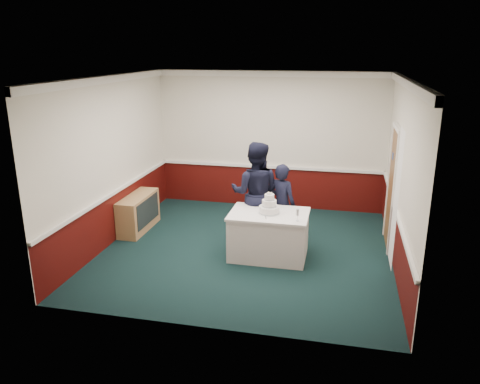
% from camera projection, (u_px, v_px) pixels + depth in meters
% --- Properties ---
extents(ground, '(5.00, 5.00, 0.00)m').
position_uv_depth(ground, '(247.00, 249.00, 8.35)').
color(ground, black).
rests_on(ground, ground).
extents(room_shell, '(5.00, 5.00, 3.00)m').
position_uv_depth(room_shell, '(258.00, 135.00, 8.33)').
color(room_shell, silver).
rests_on(room_shell, ground).
extents(sideboard, '(0.41, 1.20, 0.70)m').
position_uv_depth(sideboard, '(139.00, 213.00, 9.18)').
color(sideboard, tan).
rests_on(sideboard, ground).
extents(cake_table, '(1.32, 0.92, 0.79)m').
position_uv_depth(cake_table, '(269.00, 234.00, 7.98)').
color(cake_table, white).
rests_on(cake_table, ground).
extents(wedding_cake, '(0.35, 0.35, 0.36)m').
position_uv_depth(wedding_cake, '(269.00, 207.00, 7.83)').
color(wedding_cake, white).
rests_on(wedding_cake, cake_table).
extents(cake_knife, '(0.07, 0.22, 0.00)m').
position_uv_depth(cake_knife, '(265.00, 217.00, 7.68)').
color(cake_knife, silver).
rests_on(cake_knife, cake_table).
extents(champagne_flute, '(0.05, 0.05, 0.21)m').
position_uv_depth(champagne_flute, '(297.00, 213.00, 7.46)').
color(champagne_flute, silver).
rests_on(champagne_flute, cake_table).
extents(person_man, '(0.92, 0.73, 1.88)m').
position_uv_depth(person_man, '(255.00, 193.00, 8.45)').
color(person_man, black).
rests_on(person_man, ground).
extents(person_woman, '(0.64, 0.54, 1.50)m').
position_uv_depth(person_woman, '(282.00, 204.00, 8.43)').
color(person_woman, black).
rests_on(person_woman, ground).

